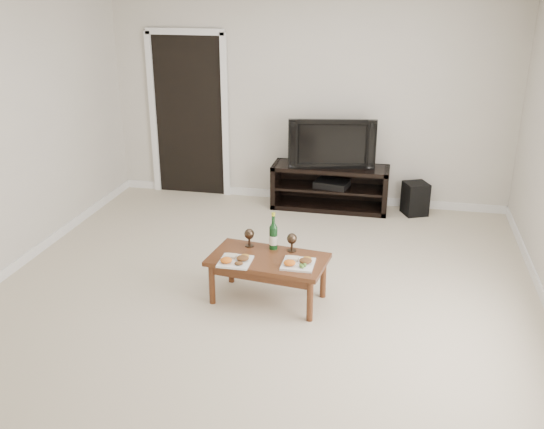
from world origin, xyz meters
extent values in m
plane|color=beige|center=(0.00, 0.00, 0.00)|extent=(5.50, 5.50, 0.00)
cube|color=beige|center=(0.00, 2.77, 1.30)|extent=(5.00, 0.04, 2.60)
cube|color=black|center=(-1.55, 2.73, 1.02)|extent=(0.90, 0.02, 2.05)
cube|color=black|center=(0.33, 2.50, 0.28)|extent=(1.43, 0.45, 0.55)
imported|color=black|center=(0.33, 2.50, 0.85)|extent=(1.06, 0.32, 0.60)
cube|color=black|center=(0.36, 2.48, 0.33)|extent=(0.45, 0.37, 0.08)
cube|color=black|center=(1.38, 2.51, 0.20)|extent=(0.35, 0.35, 0.40)
cube|color=#5B3319|center=(0.08, 0.05, 0.21)|extent=(1.08, 0.68, 0.42)
cube|color=white|center=(-0.17, -0.10, 0.45)|extent=(0.27, 0.27, 0.07)
cube|color=white|center=(0.36, -0.04, 0.45)|extent=(0.27, 0.27, 0.07)
cylinder|color=#0E3514|center=(0.09, 0.24, 0.59)|extent=(0.07, 0.07, 0.35)
camera|label=1|loc=(1.11, -4.63, 2.70)|focal=40.00mm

